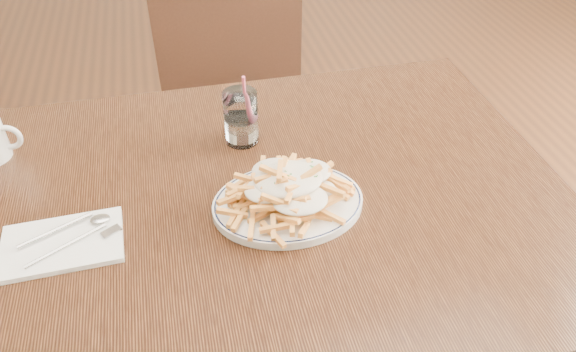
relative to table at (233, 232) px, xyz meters
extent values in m
cube|color=black|center=(0.00, 0.00, 0.06)|extent=(1.20, 0.80, 0.04)
cylinder|color=black|center=(-0.55, 0.35, -0.32)|extent=(0.05, 0.05, 0.71)
cylinder|color=black|center=(0.55, 0.35, -0.32)|extent=(0.05, 0.05, 0.71)
cube|color=black|center=(0.10, 0.85, -0.27)|extent=(0.42, 0.42, 0.04)
cube|color=black|center=(0.09, 0.68, -0.03)|extent=(0.40, 0.06, 0.43)
cylinder|color=black|center=(0.29, 1.01, -0.48)|extent=(0.03, 0.03, 0.39)
cylinder|color=black|center=(-0.05, 1.03, -0.48)|extent=(0.03, 0.03, 0.39)
cylinder|color=black|center=(0.26, 0.67, -0.48)|extent=(0.03, 0.03, 0.39)
cylinder|color=black|center=(-0.08, 0.70, -0.48)|extent=(0.03, 0.03, 0.39)
torus|color=black|center=(0.09, -0.04, 0.09)|extent=(0.29, 0.29, 0.01)
ellipsoid|color=white|center=(0.09, -0.04, 0.15)|extent=(0.19, 0.17, 0.03)
cube|color=white|center=(-0.28, -0.05, 0.08)|extent=(0.19, 0.13, 0.01)
cylinder|color=white|center=(0.05, 0.17, 0.13)|extent=(0.07, 0.07, 0.11)
cylinder|color=white|center=(0.05, 0.17, 0.11)|extent=(0.06, 0.06, 0.05)
cylinder|color=#E45670|center=(0.06, 0.18, 0.15)|extent=(0.01, 0.04, 0.14)
torus|color=white|center=(-0.38, 0.22, 0.12)|extent=(0.05, 0.02, 0.05)
camera|label=1|loc=(-0.06, -0.73, 0.73)|focal=35.00mm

